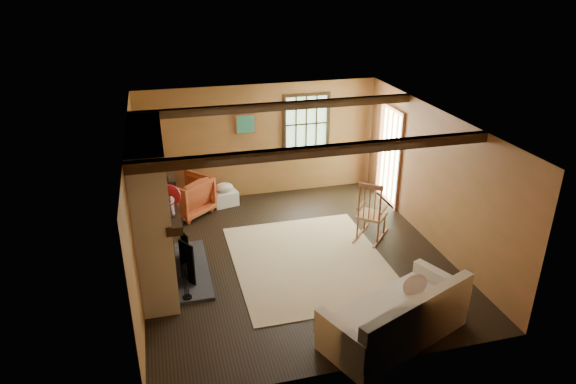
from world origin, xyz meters
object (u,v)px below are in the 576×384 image
object	(u,v)px
fireplace	(155,214)
rocking_chair	(371,214)
armchair	(186,196)
sofa	(398,320)
laundry_basket	(225,198)

from	to	relation	value
fireplace	rocking_chair	bearing A→B (deg)	4.69
rocking_chair	armchair	size ratio (longest dim) A/B	1.32
sofa	armchair	world-z (taller)	sofa
fireplace	sofa	distance (m)	3.89
sofa	rocking_chair	bearing A→B (deg)	51.78
rocking_chair	laundry_basket	bearing A→B (deg)	0.31
fireplace	armchair	bearing A→B (deg)	74.67
rocking_chair	armchair	xyz separation A→B (m)	(-3.15, 1.85, -0.09)
rocking_chair	sofa	world-z (taller)	rocking_chair
sofa	armchair	distance (m)	5.11
fireplace	laundry_basket	distance (m)	2.91
laundry_basket	sofa	bearing A→B (deg)	-71.11
armchair	laundry_basket	bearing A→B (deg)	156.01
fireplace	laundry_basket	world-z (taller)	fireplace
sofa	armchair	bearing A→B (deg)	95.54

